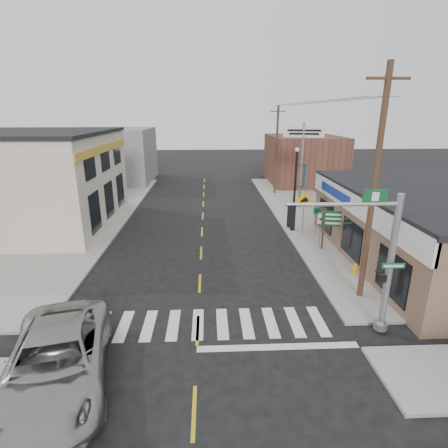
{
  "coord_description": "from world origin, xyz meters",
  "views": [
    {
      "loc": [
        0.51,
        -11.99,
        8.28
      ],
      "look_at": [
        1.28,
        5.05,
        2.8
      ],
      "focal_mm": 28.0,
      "sensor_mm": 36.0,
      "label": 1
    }
  ],
  "objects_px": {
    "suv": "(56,361)",
    "fire_hydrant": "(355,269)",
    "lamp_post": "(296,184)",
    "bare_tree": "(364,197)",
    "traffic_signal_pole": "(375,250)",
    "utility_pole_far": "(276,149)",
    "guide_sign": "(334,223)",
    "dance_center_sign": "(303,145)",
    "utility_pole_near": "(374,187)"
  },
  "relations": [
    {
      "from": "fire_hydrant",
      "to": "guide_sign",
      "type": "bearing_deg",
      "value": 89.9
    },
    {
      "from": "lamp_post",
      "to": "dance_center_sign",
      "type": "xyz_separation_m",
      "value": [
        2.04,
        6.45,
        2.06
      ]
    },
    {
      "from": "dance_center_sign",
      "to": "utility_pole_far",
      "type": "xyz_separation_m",
      "value": [
        -1.15,
        5.73,
        -0.96
      ]
    },
    {
      "from": "dance_center_sign",
      "to": "utility_pole_near",
      "type": "xyz_separation_m",
      "value": [
        -1.15,
        -15.98,
        -0.31
      ]
    },
    {
      "from": "utility_pole_far",
      "to": "lamp_post",
      "type": "bearing_deg",
      "value": -87.55
    },
    {
      "from": "dance_center_sign",
      "to": "utility_pole_far",
      "type": "relative_size",
      "value": 0.83
    },
    {
      "from": "fire_hydrant",
      "to": "utility_pole_far",
      "type": "xyz_separation_m",
      "value": [
        -0.63,
        19.58,
        4.16
      ]
    },
    {
      "from": "guide_sign",
      "to": "utility_pole_far",
      "type": "height_order",
      "value": "utility_pole_far"
    },
    {
      "from": "traffic_signal_pole",
      "to": "utility_pole_near",
      "type": "bearing_deg",
      "value": 71.04
    },
    {
      "from": "suv",
      "to": "utility_pole_far",
      "type": "xyz_separation_m",
      "value": [
        11.8,
        26.66,
        3.74
      ]
    },
    {
      "from": "lamp_post",
      "to": "bare_tree",
      "type": "height_order",
      "value": "lamp_post"
    },
    {
      "from": "fire_hydrant",
      "to": "bare_tree",
      "type": "height_order",
      "value": "bare_tree"
    },
    {
      "from": "suv",
      "to": "traffic_signal_pole",
      "type": "xyz_separation_m",
      "value": [
        10.83,
        2.3,
        2.58
      ]
    },
    {
      "from": "suv",
      "to": "fire_hydrant",
      "type": "relative_size",
      "value": 10.15
    },
    {
      "from": "suv",
      "to": "lamp_post",
      "type": "distance_m",
      "value": 18.32
    },
    {
      "from": "fire_hydrant",
      "to": "dance_center_sign",
      "type": "relative_size",
      "value": 0.09
    },
    {
      "from": "traffic_signal_pole",
      "to": "dance_center_sign",
      "type": "xyz_separation_m",
      "value": [
        2.12,
        18.63,
        2.11
      ]
    },
    {
      "from": "suv",
      "to": "utility_pole_near",
      "type": "height_order",
      "value": "utility_pole_near"
    },
    {
      "from": "suv",
      "to": "lamp_post",
      "type": "bearing_deg",
      "value": 40.43
    },
    {
      "from": "traffic_signal_pole",
      "to": "lamp_post",
      "type": "bearing_deg",
      "value": 90.69
    },
    {
      "from": "guide_sign",
      "to": "fire_hydrant",
      "type": "height_order",
      "value": "guide_sign"
    },
    {
      "from": "traffic_signal_pole",
      "to": "utility_pole_far",
      "type": "bearing_deg",
      "value": 88.77
    },
    {
      "from": "fire_hydrant",
      "to": "utility_pole_far",
      "type": "relative_size",
      "value": 0.07
    },
    {
      "from": "suv",
      "to": "traffic_signal_pole",
      "type": "height_order",
      "value": "traffic_signal_pole"
    },
    {
      "from": "suv",
      "to": "utility_pole_far",
      "type": "height_order",
      "value": "utility_pole_far"
    },
    {
      "from": "suv",
      "to": "guide_sign",
      "type": "bearing_deg",
      "value": 28.13
    },
    {
      "from": "bare_tree",
      "to": "utility_pole_near",
      "type": "bearing_deg",
      "value": -111.42
    },
    {
      "from": "suv",
      "to": "guide_sign",
      "type": "relative_size",
      "value": 2.46
    },
    {
      "from": "traffic_signal_pole",
      "to": "guide_sign",
      "type": "height_order",
      "value": "traffic_signal_pole"
    },
    {
      "from": "bare_tree",
      "to": "utility_pole_far",
      "type": "xyz_separation_m",
      "value": [
        -1.87,
        16.93,
        0.97
      ]
    },
    {
      "from": "suv",
      "to": "utility_pole_near",
      "type": "bearing_deg",
      "value": 10.18
    },
    {
      "from": "lamp_post",
      "to": "dance_center_sign",
      "type": "bearing_deg",
      "value": 80.99
    },
    {
      "from": "dance_center_sign",
      "to": "guide_sign",
      "type": "bearing_deg",
      "value": -76.71
    },
    {
      "from": "fire_hydrant",
      "to": "utility_pole_near",
      "type": "xyz_separation_m",
      "value": [
        -0.63,
        -2.12,
        4.81
      ]
    },
    {
      "from": "guide_sign",
      "to": "utility_pole_near",
      "type": "height_order",
      "value": "utility_pole_near"
    },
    {
      "from": "lamp_post",
      "to": "bare_tree",
      "type": "distance_m",
      "value": 5.5
    },
    {
      "from": "guide_sign",
      "to": "utility_pole_far",
      "type": "bearing_deg",
      "value": 103.96
    },
    {
      "from": "lamp_post",
      "to": "bare_tree",
      "type": "bearing_deg",
      "value": -51.24
    },
    {
      "from": "fire_hydrant",
      "to": "dance_center_sign",
      "type": "bearing_deg",
      "value": 87.85
    },
    {
      "from": "traffic_signal_pole",
      "to": "utility_pole_near",
      "type": "relative_size",
      "value": 0.56
    },
    {
      "from": "traffic_signal_pole",
      "to": "utility_pole_near",
      "type": "distance_m",
      "value": 3.35
    },
    {
      "from": "lamp_post",
      "to": "bare_tree",
      "type": "relative_size",
      "value": 1.3
    },
    {
      "from": "dance_center_sign",
      "to": "utility_pole_far",
      "type": "bearing_deg",
      "value": 117.51
    },
    {
      "from": "suv",
      "to": "dance_center_sign",
      "type": "xyz_separation_m",
      "value": [
        12.95,
        20.93,
        4.69
      ]
    },
    {
      "from": "fire_hydrant",
      "to": "lamp_post",
      "type": "height_order",
      "value": "lamp_post"
    },
    {
      "from": "guide_sign",
      "to": "utility_pole_near",
      "type": "xyz_separation_m",
      "value": [
        -0.64,
        -5.75,
        3.44
      ]
    },
    {
      "from": "suv",
      "to": "dance_center_sign",
      "type": "distance_m",
      "value": 25.06
    },
    {
      "from": "lamp_post",
      "to": "dance_center_sign",
      "type": "distance_m",
      "value": 7.07
    },
    {
      "from": "suv",
      "to": "lamp_post",
      "type": "height_order",
      "value": "lamp_post"
    },
    {
      "from": "bare_tree",
      "to": "utility_pole_near",
      "type": "distance_m",
      "value": 5.38
    }
  ]
}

